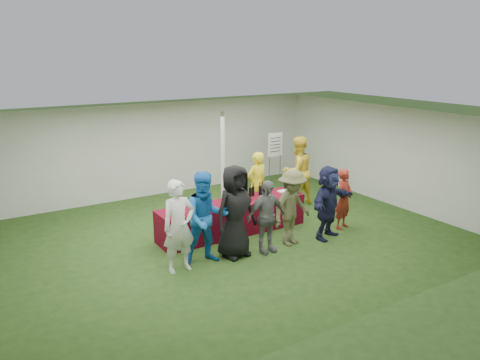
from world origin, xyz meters
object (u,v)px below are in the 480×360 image
staff_pourer (257,184)px  customer_6 (344,199)px  customer_0 (179,226)px  wine_list_sign (275,149)px  staff_back (297,171)px  customer_2 (235,211)px  customer_5 (328,202)px  customer_1 (206,218)px  customer_4 (292,208)px  serving_table (233,217)px  customer_3 (266,217)px  dump_bucket (295,190)px

staff_pourer → customer_6: 2.22m
staff_pourer → customer_0: customer_0 is taller
wine_list_sign → staff_back: bearing=-98.6°
customer_2 → customer_5: customer_2 is taller
staff_back → customer_5: 2.44m
staff_back → customer_0: 4.90m
customer_1 → customer_4: size_ratio=1.11×
serving_table → customer_5: size_ratio=2.14×
wine_list_sign → customer_4: wine_list_sign is taller
customer_2 → customer_5: bearing=-14.6°
serving_table → customer_2: 1.41m
customer_4 → customer_5: 0.94m
serving_table → customer_1: size_ratio=1.91×
staff_back → customer_3: 3.35m
serving_table → dump_bucket: bearing=-7.6°
wine_list_sign → customer_5: wine_list_sign is taller
wine_list_sign → customer_0: customer_0 is taller
customer_3 → customer_1: bearing=171.2°
serving_table → customer_4: 1.53m
staff_back → customer_6: (-0.18, -2.00, -0.22)m
customer_6 → dump_bucket: bearing=109.7°
customer_2 → customer_3: (0.65, -0.17, -0.19)m
serving_table → customer_1: (-1.26, -1.10, 0.57)m
customer_1 → customer_5: bearing=5.1°
staff_pourer → staff_back: 1.49m
customer_0 → customer_6: (4.28, 0.03, -0.18)m
staff_pourer → customer_2: (-1.73, -1.80, 0.13)m
customer_3 → customer_4: size_ratio=0.93×
customer_3 → customer_4: customer_4 is taller
staff_back → customer_5: staff_back is taller
wine_list_sign → customer_0: 5.75m
customer_6 → staff_back: bearing=64.8°
staff_back → customer_5: size_ratio=1.13×
customer_4 → wine_list_sign: bearing=47.1°
dump_bucket → customer_4: customer_4 is taller
staff_back → customer_0: (-4.46, -2.03, -0.05)m
dump_bucket → customer_6: (0.76, -0.91, -0.11)m
dump_bucket → wine_list_sign: 2.72m
serving_table → customer_0: size_ratio=1.98×
customer_0 → customer_1: (0.61, 0.06, 0.03)m
dump_bucket → customer_2: customer_2 is taller
dump_bucket → wine_list_sign: bearing=64.9°
staff_back → customer_5: bearing=69.2°
customer_0 → customer_3: 1.92m
staff_pourer → customer_3: staff_pourer is taller
customer_4 → customer_6: customer_4 is taller
customer_0 → customer_1: bearing=3.4°
serving_table → customer_4: (0.74, -1.26, 0.47)m
serving_table → customer_3: 1.36m
customer_3 → customer_4: (0.70, 0.04, 0.06)m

